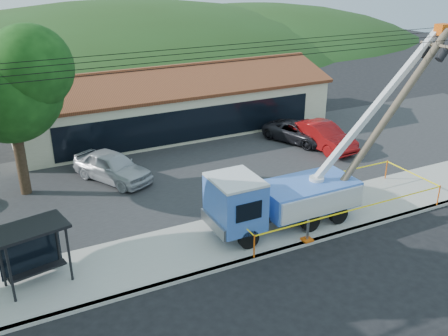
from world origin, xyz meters
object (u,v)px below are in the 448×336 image
(utility_truck, at_px, (281,195))
(car_red, at_px, (321,149))
(leaning_pole, at_px, (388,117))
(bus_shelter, at_px, (31,240))
(car_silver, at_px, (114,182))
(car_dark, at_px, (297,143))

(utility_truck, distance_m, car_red, 11.17)
(leaning_pole, height_order, bus_shelter, leaning_pole)
(utility_truck, xyz_separation_m, leaning_pole, (5.38, -0.52, 3.09))
(utility_truck, relative_size, car_silver, 2.49)
(utility_truck, distance_m, bus_shelter, 10.79)
(car_red, bearing_deg, car_dark, 107.47)
(car_silver, bearing_deg, utility_truck, -85.20)
(bus_shelter, distance_m, car_silver, 9.81)
(car_red, relative_size, car_dark, 1.04)
(car_silver, relative_size, car_red, 0.97)
(car_dark, bearing_deg, car_silver, 160.86)
(car_red, xyz_separation_m, car_dark, (-0.73, 1.70, 0.00))
(car_dark, bearing_deg, leaning_pole, -123.08)
(leaning_pole, distance_m, bus_shelter, 16.44)
(bus_shelter, bearing_deg, car_red, 9.13)
(utility_truck, bearing_deg, car_dark, 51.70)
(leaning_pole, distance_m, car_silver, 15.10)
(car_silver, bearing_deg, leaning_pole, -68.01)
(leaning_pole, relative_size, car_dark, 1.78)
(leaning_pole, distance_m, car_red, 9.77)
(utility_truck, height_order, car_dark, utility_truck)
(utility_truck, bearing_deg, car_red, 43.21)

